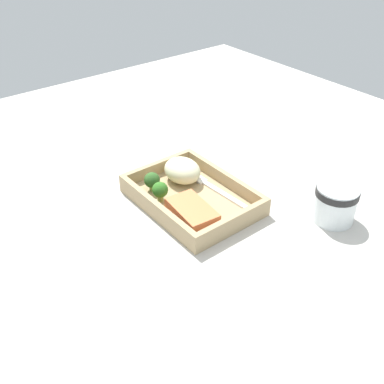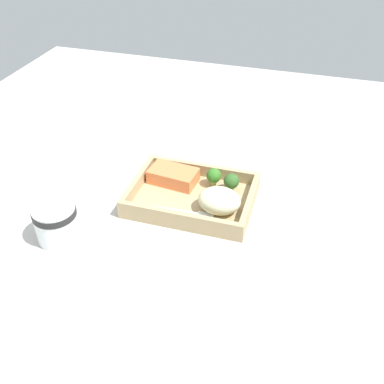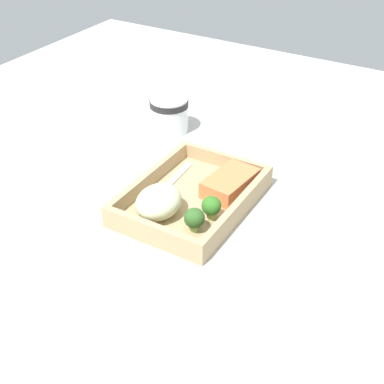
# 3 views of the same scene
# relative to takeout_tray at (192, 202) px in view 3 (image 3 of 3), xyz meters

# --- Properties ---
(ground_plane) EXTENTS (1.60, 1.60, 0.02)m
(ground_plane) POSITION_rel_takeout_tray_xyz_m (0.00, 0.00, -0.02)
(ground_plane) COLOR #BBB6AF
(takeout_tray) EXTENTS (0.26, 0.19, 0.01)m
(takeout_tray) POSITION_rel_takeout_tray_xyz_m (0.00, 0.00, 0.00)
(takeout_tray) COLOR tan
(takeout_tray) RESTS_ON ground_plane
(tray_rim) EXTENTS (0.26, 0.19, 0.03)m
(tray_rim) POSITION_rel_takeout_tray_xyz_m (0.00, 0.00, 0.02)
(tray_rim) COLOR tan
(tray_rim) RESTS_ON takeout_tray
(salmon_fillet) EXTENTS (0.11, 0.07, 0.03)m
(salmon_fillet) POSITION_rel_takeout_tray_xyz_m (-0.06, 0.05, 0.02)
(salmon_fillet) COLOR #ED7C47
(salmon_fillet) RESTS_ON takeout_tray
(mashed_potatoes) EXTENTS (0.09, 0.07, 0.05)m
(mashed_potatoes) POSITION_rel_takeout_tray_xyz_m (0.07, -0.03, 0.03)
(mashed_potatoes) COLOR beige
(mashed_potatoes) RESTS_ON takeout_tray
(broccoli_floret_1) EXTENTS (0.03, 0.03, 0.04)m
(broccoli_floret_1) POSITION_rel_takeout_tray_xyz_m (0.03, 0.06, 0.03)
(broccoli_floret_1) COLOR #81964F
(broccoli_floret_1) RESTS_ON takeout_tray
(broccoli_floret_2) EXTENTS (0.03, 0.03, 0.04)m
(broccoli_floret_2) POSITION_rel_takeout_tray_xyz_m (0.07, 0.05, 0.03)
(broccoli_floret_2) COLOR #88A95B
(broccoli_floret_2) RESTS_ON takeout_tray
(fork) EXTENTS (0.16, 0.03, 0.00)m
(fork) POSITION_rel_takeout_tray_xyz_m (-0.01, -0.06, 0.01)
(fork) COLOR white
(fork) RESTS_ON takeout_tray
(paper_cup) EXTENTS (0.08, 0.08, 0.08)m
(paper_cup) POSITION_rel_takeout_tray_xyz_m (-0.22, -0.18, 0.04)
(paper_cup) COLOR white
(paper_cup) RESTS_ON ground_plane
(receipt_slip) EXTENTS (0.11, 0.15, 0.00)m
(receipt_slip) POSITION_rel_takeout_tray_xyz_m (0.26, -0.06, -0.00)
(receipt_slip) COLOR white
(receipt_slip) RESTS_ON ground_plane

